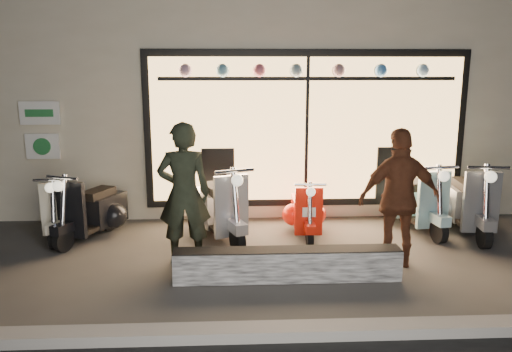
% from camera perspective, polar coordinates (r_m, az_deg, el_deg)
% --- Properties ---
extents(ground, '(40.00, 40.00, 0.00)m').
position_cam_1_polar(ground, '(6.89, 1.24, -9.61)').
color(ground, '#383533').
rests_on(ground, ground).
extents(kerb, '(40.00, 0.25, 0.12)m').
position_cam_1_polar(kerb, '(5.06, 2.87, -17.36)').
color(kerb, slate).
rests_on(kerb, ground).
extents(shop_building, '(10.20, 6.23, 4.20)m').
position_cam_1_polar(shop_building, '(11.39, -0.44, 9.85)').
color(shop_building, beige).
rests_on(shop_building, ground).
extents(graffiti_barrier, '(2.78, 0.28, 0.40)m').
position_cam_1_polar(graffiti_barrier, '(6.23, 3.60, -10.06)').
color(graffiti_barrier, black).
rests_on(graffiti_barrier, ground).
extents(scooter_silver, '(0.89, 1.57, 1.14)m').
position_cam_1_polar(scooter_silver, '(7.77, -4.44, -3.57)').
color(scooter_silver, black).
rests_on(scooter_silver, ground).
extents(scooter_red, '(0.42, 1.27, 0.91)m').
position_cam_1_polar(scooter_red, '(7.91, 5.63, -4.00)').
color(scooter_red, black).
rests_on(scooter_red, ground).
extents(scooter_black, '(0.85, 1.43, 1.04)m').
position_cam_1_polar(scooter_black, '(8.13, -17.77, -3.70)').
color(scooter_black, black).
rests_on(scooter_black, ground).
extents(scooter_cream, '(0.47, 1.38, 0.99)m').
position_cam_1_polar(scooter_cream, '(8.41, -20.79, -3.55)').
color(scooter_cream, black).
rests_on(scooter_cream, ground).
extents(scooter_blue, '(0.62, 1.56, 1.11)m').
position_cam_1_polar(scooter_blue, '(8.57, 17.62, -2.69)').
color(scooter_blue, black).
rests_on(scooter_blue, ground).
extents(scooter_grey, '(0.63, 1.62, 1.15)m').
position_cam_1_polar(scooter_grey, '(8.66, 22.90, -2.82)').
color(scooter_grey, black).
rests_on(scooter_grey, ground).
extents(man, '(0.71, 0.48, 1.90)m').
position_cam_1_polar(man, '(6.63, -8.22, -2.00)').
color(man, black).
rests_on(man, ground).
extents(woman, '(1.10, 0.51, 1.83)m').
position_cam_1_polar(woman, '(6.70, 16.07, -2.51)').
color(woman, '#592E1C').
rests_on(woman, ground).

